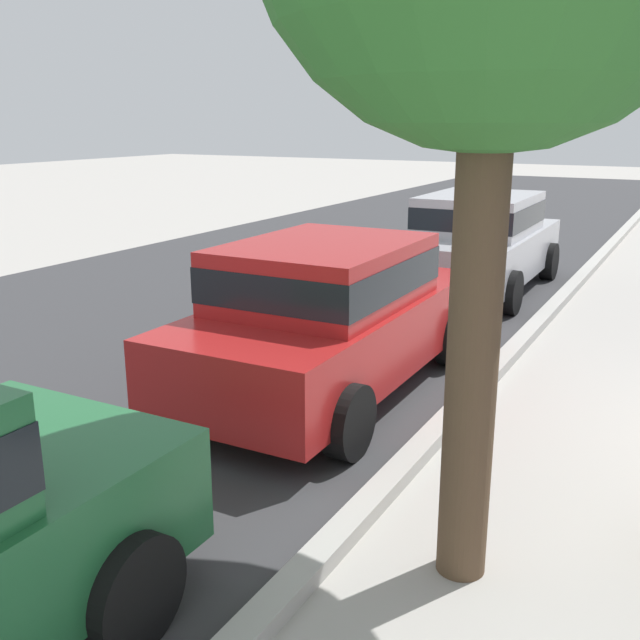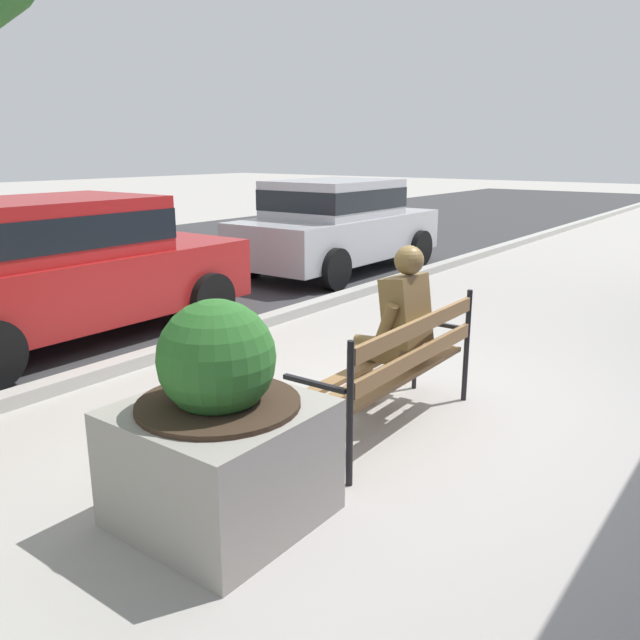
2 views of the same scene
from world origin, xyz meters
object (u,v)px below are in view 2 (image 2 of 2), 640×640
(parked_car_red, at_px, (59,265))
(parked_car_silver, at_px, (337,223))
(park_bench, at_px, (398,362))
(bronze_statue_seated, at_px, (391,334))
(concrete_planter, at_px, (220,433))

(parked_car_red, bearing_deg, parked_car_silver, 0.00)
(park_bench, relative_size, bronze_statue_seated, 1.32)
(parked_car_red, bearing_deg, concrete_planter, -110.66)
(concrete_planter, bearing_deg, bronze_statue_seated, 0.34)
(bronze_statue_seated, height_order, concrete_planter, bronze_statue_seated)
(concrete_planter, height_order, parked_car_silver, parked_car_silver)
(parked_car_silver, bearing_deg, park_bench, -140.64)
(concrete_planter, bearing_deg, park_bench, -7.11)
(bronze_statue_seated, xyz_separation_m, parked_car_red, (-0.37, 3.94, 0.17))
(park_bench, height_order, concrete_planter, concrete_planter)
(bronze_statue_seated, bearing_deg, park_bench, -139.59)
(bronze_statue_seated, bearing_deg, parked_car_silver, 39.30)
(bronze_statue_seated, distance_m, parked_car_silver, 6.22)
(concrete_planter, bearing_deg, parked_car_silver, 30.64)
(bronze_statue_seated, height_order, parked_car_red, parked_car_red)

